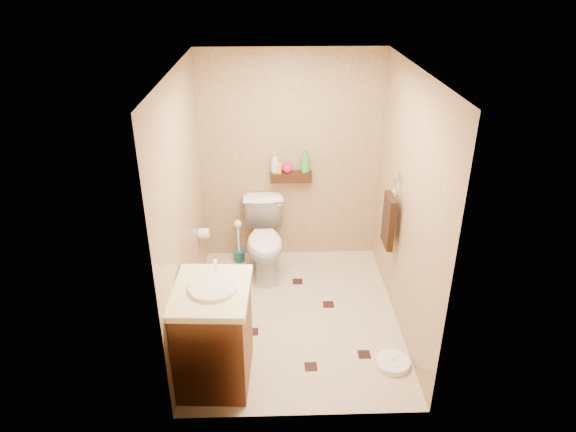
{
  "coord_description": "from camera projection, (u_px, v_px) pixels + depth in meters",
  "views": [
    {
      "loc": [
        -0.21,
        -4.13,
        3.17
      ],
      "look_at": [
        -0.06,
        0.25,
        0.99
      ],
      "focal_mm": 32.0,
      "sensor_mm": 36.0,
      "label": 1
    }
  ],
  "objects": [
    {
      "name": "bottle_a",
      "position": [
        275.0,
        163.0,
        5.62
      ],
      "size": [
        0.1,
        0.1,
        0.24
      ],
      "primitive_type": "imported",
      "rotation": [
        0.0,
        0.0,
        6.18
      ],
      "color": "silver",
      "rests_on": "wall_shelf"
    },
    {
      "name": "toilet_brush",
      "position": [
        239.0,
        247.0,
        5.97
      ],
      "size": [
        0.12,
        0.12,
        0.54
      ],
      "color": "#175C5E",
      "rests_on": "ground"
    },
    {
      "name": "wall_front",
      "position": [
        305.0,
        287.0,
        3.46
      ],
      "size": [
        2.0,
        0.04,
        2.4
      ],
      "primitive_type": "cube",
      "color": "tan",
      "rests_on": "ground"
    },
    {
      "name": "ceiling",
      "position": [
        297.0,
        70.0,
        4.04
      ],
      "size": [
        2.0,
        2.5,
        0.02
      ],
      "primitive_type": "cube",
      "color": "silver",
      "rests_on": "wall_back"
    },
    {
      "name": "bathroom_scale",
      "position": [
        393.0,
        363.0,
        4.47
      ],
      "size": [
        0.39,
        0.39,
        0.06
      ],
      "rotation": [
        0.0,
        0.0,
        0.41
      ],
      "color": "white",
      "rests_on": "ground"
    },
    {
      "name": "bottle_d",
      "position": [
        305.0,
        161.0,
        5.63
      ],
      "size": [
        0.14,
        0.14,
        0.27
      ],
      "primitive_type": "imported",
      "rotation": [
        0.0,
        0.0,
        0.45
      ],
      "color": "green",
      "rests_on": "wall_shelf"
    },
    {
      "name": "towel_ring",
      "position": [
        389.0,
        219.0,
        4.94
      ],
      "size": [
        0.12,
        0.3,
        0.76
      ],
      "color": "silver",
      "rests_on": "wall_right"
    },
    {
      "name": "wall_right",
      "position": [
        407.0,
        206.0,
        4.61
      ],
      "size": [
        0.04,
        2.5,
        2.4
      ],
      "primitive_type": "cube",
      "color": "tan",
      "rests_on": "ground"
    },
    {
      "name": "toilet",
      "position": [
        265.0,
        240.0,
        5.67
      ],
      "size": [
        0.5,
        0.82,
        0.81
      ],
      "primitive_type": "imported",
      "rotation": [
        0.0,
        0.0,
        0.06
      ],
      "color": "white",
      "rests_on": "ground"
    },
    {
      "name": "toilet_paper",
      "position": [
        204.0,
        233.0,
        5.4
      ],
      "size": [
        0.12,
        0.11,
        0.12
      ],
      "color": "white",
      "rests_on": "wall_left"
    },
    {
      "name": "floor_accents",
      "position": [
        298.0,
        318.0,
        5.08
      ],
      "size": [
        1.26,
        1.44,
        0.01
      ],
      "color": "black",
      "rests_on": "ground"
    },
    {
      "name": "ground",
      "position": [
        295.0,
        316.0,
        5.11
      ],
      "size": [
        2.5,
        2.5,
        0.0
      ],
      "primitive_type": "plane",
      "color": "#C4AA8F",
      "rests_on": "ground"
    },
    {
      "name": "bottle_c",
      "position": [
        288.0,
        167.0,
        5.65
      ],
      "size": [
        0.15,
        0.15,
        0.14
      ],
      "primitive_type": "imported",
      "rotation": [
        0.0,
        0.0,
        5.3
      ],
      "color": "red",
      "rests_on": "wall_shelf"
    },
    {
      "name": "wall_back",
      "position": [
        291.0,
        159.0,
        5.7
      ],
      "size": [
        2.0,
        0.04,
        2.4
      ],
      "primitive_type": "cube",
      "color": "tan",
      "rests_on": "ground"
    },
    {
      "name": "bottle_b",
      "position": [
        278.0,
        166.0,
        5.64
      ],
      "size": [
        0.08,
        0.08,
        0.17
      ],
      "primitive_type": "imported",
      "rotation": [
        0.0,
        0.0,
        6.25
      ],
      "color": "#F99C34",
      "rests_on": "wall_shelf"
    },
    {
      "name": "vanity",
      "position": [
        214.0,
        333.0,
        4.17
      ],
      "size": [
        0.63,
        0.76,
        1.03
      ],
      "rotation": [
        0.0,
        0.0,
        -0.05
      ],
      "color": "brown",
      "rests_on": "ground"
    },
    {
      "name": "wall_left",
      "position": [
        184.0,
        209.0,
        4.55
      ],
      "size": [
        0.04,
        2.5,
        2.4
      ],
      "primitive_type": "cube",
      "color": "tan",
      "rests_on": "ground"
    },
    {
      "name": "wall_shelf",
      "position": [
        291.0,
        177.0,
        5.7
      ],
      "size": [
        0.46,
        0.14,
        0.1
      ],
      "primitive_type": "cube",
      "color": "#371A0F",
      "rests_on": "wall_back"
    }
  ]
}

